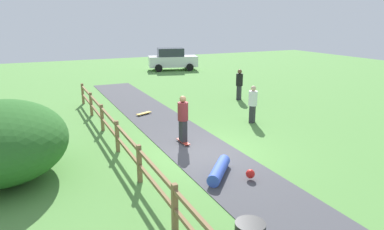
# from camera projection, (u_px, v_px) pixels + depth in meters

# --- Properties ---
(ground_plane) EXTENTS (60.00, 60.00, 0.00)m
(ground_plane) POSITION_uv_depth(u_px,v_px,m) (202.00, 152.00, 12.07)
(ground_plane) COLOR #568E42
(asphalt_path) EXTENTS (2.40, 28.00, 0.02)m
(asphalt_path) POSITION_uv_depth(u_px,v_px,m) (202.00, 152.00, 12.07)
(asphalt_path) COLOR #47474C
(asphalt_path) RESTS_ON ground_plane
(wooden_fence) EXTENTS (0.12, 18.12, 1.10)m
(wooden_fence) POSITION_uv_depth(u_px,v_px,m) (127.00, 145.00, 10.83)
(wooden_fence) COLOR olive
(wooden_fence) RESTS_ON ground_plane
(bush_large) EXTENTS (3.66, 4.39, 2.22)m
(bush_large) POSITION_uv_depth(u_px,v_px,m) (1.00, 141.00, 9.91)
(bush_large) COLOR #286023
(bush_large) RESTS_ON ground_plane
(skater_riding) EXTENTS (0.39, 0.81, 1.78)m
(skater_riding) POSITION_uv_depth(u_px,v_px,m) (183.00, 117.00, 12.59)
(skater_riding) COLOR #B23326
(skater_riding) RESTS_ON asphalt_path
(skater_fallen) EXTENTS (1.46, 1.43, 0.36)m
(skater_fallen) POSITION_uv_depth(u_px,v_px,m) (221.00, 170.00, 10.14)
(skater_fallen) COLOR blue
(skater_fallen) RESTS_ON asphalt_path
(skateboard_loose) EXTENTS (0.81, 0.49, 0.08)m
(skateboard_loose) POSITION_uv_depth(u_px,v_px,m) (144.00, 113.00, 16.65)
(skateboard_loose) COLOR #BF8C19
(skateboard_loose) RESTS_ON asphalt_path
(bystander_white) EXTENTS (0.53, 0.53, 1.64)m
(bystander_white) POSITION_uv_depth(u_px,v_px,m) (253.00, 103.00, 15.25)
(bystander_white) COLOR #2D2D33
(bystander_white) RESTS_ON ground_plane
(bystander_black) EXTENTS (0.54, 0.54, 1.71)m
(bystander_black) POSITION_uv_depth(u_px,v_px,m) (239.00, 83.00, 19.56)
(bystander_black) COLOR #2D2D33
(bystander_black) RESTS_ON ground_plane
(parked_car_white) EXTENTS (4.49, 2.77, 1.92)m
(parked_car_white) POSITION_uv_depth(u_px,v_px,m) (172.00, 59.00, 30.77)
(parked_car_white) COLOR silver
(parked_car_white) RESTS_ON ground_plane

